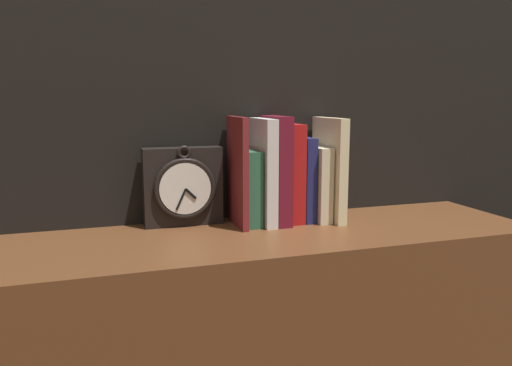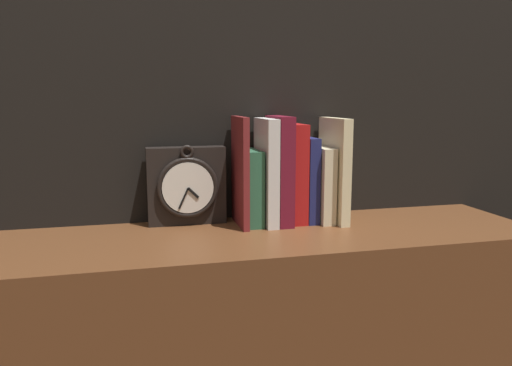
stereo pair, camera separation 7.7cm
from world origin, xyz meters
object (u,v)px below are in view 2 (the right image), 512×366
Objects in this scene: book_slot3_maroon at (280,170)px; book_slot4_red at (293,173)px; book_slot7_cream at (334,170)px; clock at (187,186)px; book_slot2_white at (266,172)px; book_slot1_green at (250,187)px; book_slot6_cream at (320,184)px; book_slot0_maroon at (240,172)px; book_slot5_navy at (307,179)px.

book_slot3_maroon is 1.08× the size of book_slot4_red.
book_slot4_red is (0.04, 0.01, -0.01)m from book_slot3_maroon.
book_slot4_red is 0.10m from book_slot7_cream.
book_slot2_white reaches higher than clock.
book_slot4_red is (0.07, 0.01, -0.01)m from book_slot2_white.
book_slot6_cream is at bearing -2.05° from book_slot1_green.
book_slot4_red is (0.13, 0.01, -0.01)m from book_slot0_maroon.
book_slot5_navy is at bearing 2.85° from book_slot0_maroon.
book_slot1_green is 0.21m from book_slot7_cream.
book_slot3_maroon reaches higher than book_slot6_cream.
book_slot0_maroon is at bearing 179.92° from book_slot2_white.
book_slot3_maroon is (0.10, 0.00, 0.00)m from book_slot0_maroon.
book_slot1_green is 0.18m from book_slot6_cream.
book_slot2_white is 0.98× the size of book_slot3_maroon.
book_slot3_maroon is 0.11m from book_slot6_cream.
book_slot5_navy is (0.11, 0.01, -0.02)m from book_slot2_white.
book_slot1_green is 0.75× the size of book_slot4_red.
book_slot1_green is at bearing 175.66° from book_slot7_cream.
book_slot1_green is at bearing -12.83° from clock.
book_slot1_green is at bearing 177.95° from book_slot6_cream.
book_slot4_red reaches higher than book_slot1_green.
book_slot0_maroon and book_slot3_maroon have the same top height.
clock reaches higher than book_slot1_green.
book_slot6_cream is at bearing 0.12° from book_slot0_maroon.
clock is at bearing 161.63° from book_slot0_maroon.
book_slot2_white reaches higher than book_slot4_red.
book_slot2_white is (0.04, -0.01, 0.04)m from book_slot1_green.
book_slot0_maroon is 1.44× the size of book_slot1_green.
book_slot4_red is 1.31× the size of book_slot6_cream.
book_slot6_cream is (0.20, 0.00, -0.04)m from book_slot0_maroon.
clock is 0.94× the size of book_slot5_navy.
book_slot2_white is 0.03m from book_slot3_maroon.
book_slot4_red reaches higher than clock.
clock is at bearing 167.17° from book_slot1_green.
book_slot5_navy reaches higher than book_slot1_green.
book_slot2_white is 1.00× the size of book_slot7_cream.
book_slot3_maroon is 0.08m from book_slot5_navy.
book_slot6_cream is (0.32, -0.04, -0.00)m from clock.
book_slot3_maroon is at bearing 175.97° from book_slot7_cream.
book_slot0_maroon is at bearing -177.15° from book_slot5_navy.
book_slot5_navy is at bearing 4.61° from book_slot2_white.
book_slot1_green is at bearing 14.16° from book_slot0_maroon.
book_slot5_navy is at bearing -0.72° from book_slot4_red.
clock is 0.76× the size of book_slot7_cream.
book_slot1_green is at bearing -178.86° from book_slot4_red.
book_slot5_navy is 1.13× the size of book_slot6_cream.
book_slot6_cream is at bearing -7.07° from clock.
book_slot0_maroon reaches higher than book_slot7_cream.
book_slot7_cream is at bearing -7.94° from clock.
book_slot0_maroon is 0.06m from book_slot2_white.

